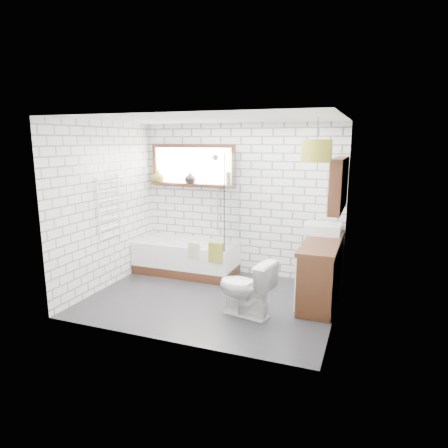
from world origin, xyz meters
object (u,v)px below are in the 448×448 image
at_px(toilet, 245,287).
at_px(pendant, 317,151).
at_px(bathtub, 186,257).
at_px(basin, 323,229).
at_px(vanity, 321,271).

bearing_deg(toilet, pendant, 127.42).
height_order(bathtub, pendant, pendant).
bearing_deg(toilet, bathtub, -118.35).
bearing_deg(basin, toilet, -120.38).
height_order(basin, toilet, basin).
bearing_deg(vanity, bathtub, 170.51).
bearing_deg(pendant, vanity, 81.82).
bearing_deg(pendant, bathtub, 158.15).
distance_m(vanity, toilet, 1.21).
bearing_deg(vanity, toilet, -134.10).
distance_m(bathtub, pendant, 3.01).
bearing_deg(bathtub, toilet, -40.67).
relative_size(vanity, pendant, 4.08).
distance_m(bathtub, basin, 2.34).
xyz_separation_m(toilet, pendant, (0.77, 0.36, 1.72)).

